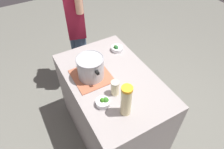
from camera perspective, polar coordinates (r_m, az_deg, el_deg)
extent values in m
plane|color=slate|center=(2.52, 0.00, -15.16)|extent=(8.00, 8.00, 0.00)
cube|color=gray|center=(2.15, 0.00, -9.30)|extent=(1.16, 0.75, 0.88)
cube|color=#AD5F42|center=(1.84, -5.85, -0.41)|extent=(0.34, 0.33, 0.01)
cylinder|color=#B7B7BC|center=(1.77, -6.09, 1.96)|extent=(0.23, 0.23, 0.20)
torus|color=#99999E|center=(1.70, -6.34, 4.42)|extent=(0.24, 0.24, 0.01)
cube|color=black|center=(1.64, -4.24, 0.59)|extent=(0.04, 0.02, 0.02)
cube|color=black|center=(1.83, -8.02, 5.75)|extent=(0.04, 0.02, 0.02)
cylinder|color=beige|center=(1.48, 4.03, -7.67)|extent=(0.08, 0.08, 0.26)
cylinder|color=#F9AA20|center=(1.37, 4.32, -4.07)|extent=(0.08, 0.08, 0.02)
ellipsoid|color=yellow|center=(1.43, 3.91, -5.61)|extent=(0.04, 0.04, 0.01)
cylinder|color=beige|center=(1.65, 0.88, -3.93)|extent=(0.07, 0.07, 0.13)
cylinder|color=#B2AD99|center=(1.60, 0.91, -2.33)|extent=(0.07, 0.07, 0.01)
cylinder|color=silver|center=(2.11, 1.42, 7.35)|extent=(0.12, 0.12, 0.04)
ellipsoid|color=#316721|center=(2.08, 0.99, 7.80)|extent=(0.04, 0.04, 0.05)
ellipsoid|color=#25632D|center=(2.08, 1.24, 7.62)|extent=(0.04, 0.04, 0.05)
cylinder|color=silver|center=(1.61, -2.61, -8.01)|extent=(0.11, 0.11, 0.05)
ellipsoid|color=#32781B|center=(1.59, -2.75, -7.36)|extent=(0.04, 0.04, 0.05)
ellipsoid|color=#327224|center=(1.60, -1.76, -7.35)|extent=(0.05, 0.05, 0.06)
cylinder|color=#3D506A|center=(2.73, -8.20, 3.74)|extent=(0.14, 0.14, 0.82)
cylinder|color=#3D506A|center=(2.88, -9.80, 6.01)|extent=(0.14, 0.14, 0.82)
cube|color=maroon|center=(2.41, -11.05, 18.33)|extent=(0.38, 0.28, 0.64)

